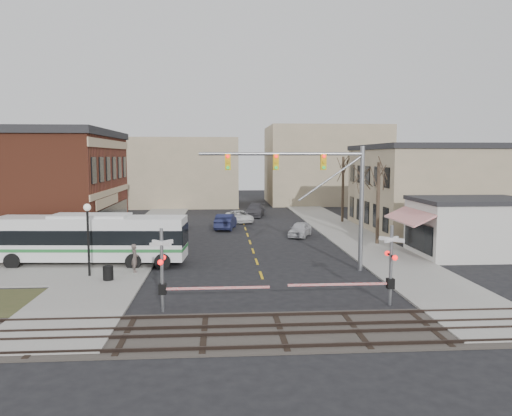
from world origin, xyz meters
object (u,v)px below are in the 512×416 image
Objects in this scene: trash_bin at (108,273)px; car_b at (226,221)px; pedestrian_far at (97,246)px; street_lamp at (88,225)px; car_c at (239,217)px; pedestrian_near at (135,258)px; rr_crossing_east at (382,266)px; traffic_signal_mast at (318,182)px; car_a at (300,229)px; car_d at (255,210)px; rr_crossing_west at (171,271)px; transit_bus at (91,238)px.

trash_bin is 22.09m from car_b.
street_lamp is at bearing -142.47° from pedestrian_far.
pedestrian_near is at bearing -124.99° from car_c.
trash_bin is at bearing 158.75° from rr_crossing_east.
traffic_signal_mast is 2.27× the size of car_c.
traffic_signal_mast reaches higher than pedestrian_far.
car_d is (-3.10, 15.60, 0.09)m from car_a.
trash_bin is at bearing -95.89° from car_d.
transit_bus is at bearing 120.91° from rr_crossing_west.
pedestrian_far is at bearing 96.04° from transit_bus.
car_b is at bearing 83.98° from rr_crossing_west.
street_lamp is 5.32× the size of trash_bin.
car_c is (1.59, 5.20, -0.15)m from car_b.
transit_bus is at bearing -123.73° from car_a.
car_d is at bearing 95.82° from rr_crossing_east.
pedestrian_near is at bearing -117.64° from pedestrian_far.
car_d is 30.91m from pedestrian_near.
car_d is at bearing 80.10° from rr_crossing_west.
traffic_signal_mast is 1.86× the size of rr_crossing_east.
rr_crossing_west is 32.35m from car_c.
pedestrian_near is (-5.86, -19.01, 0.23)m from car_b.
pedestrian_near is at bearing 57.05° from trash_bin.
pedestrian_near reaches higher than car_d.
pedestrian_near reaches higher than car_a.
car_a is 18.35m from pedestrian_far.
pedestrian_far reaches higher than car_a.
trash_bin is (-4.27, 5.90, -1.44)m from rr_crossing_west.
car_b is (2.83, 26.82, -1.18)m from rr_crossing_west.
traffic_signal_mast is 2.65× the size of car_a.
car_a reaches higher than trash_bin.
car_b is at bearing -124.89° from car_c.
car_c is at bearing -97.70° from car_b.
traffic_signal_mast is at bearing -98.41° from car_c.
car_b is 19.89m from pedestrian_near.
street_lamp reaches higher than rr_crossing_east.
rr_crossing_west and rr_crossing_east have the same top height.
rr_crossing_west reaches higher than pedestrian_far.
rr_crossing_east is at bearing -71.11° from car_d.
car_a is at bearing -49.69° from pedestrian_near.
car_a is 2.53× the size of pedestrian_far.
street_lamp reaches higher than trash_bin.
traffic_signal_mast reaches higher than car_b.
car_d is (-3.77, 36.96, -1.20)m from rr_crossing_east.
rr_crossing_east reaches higher than car_c.
rr_crossing_west is (-8.46, -7.76, -3.79)m from traffic_signal_mast.
pedestrian_near reaches higher than trash_bin.
traffic_signal_mast is 13.89m from trash_bin.
car_c is at bearing -2.47° from pedestrian_far.
traffic_signal_mast is 2.19× the size of car_b.
transit_bus is at bearing 101.88° from street_lamp.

